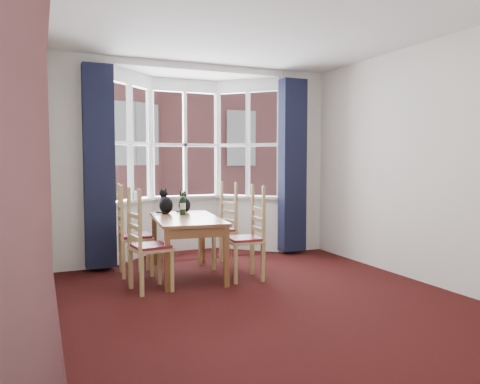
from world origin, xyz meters
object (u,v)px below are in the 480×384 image
cat_right (184,204)px  wine_bottle (183,205)px  chair_left_near (143,249)px  chair_right_far (223,231)px  dining_table (187,224)px  chair_left_far (128,238)px  candle_tall (136,195)px  chair_right_near (251,240)px  cat_left (166,204)px

cat_right → wine_bottle: bearing=-110.5°
chair_left_near → chair_right_far: 1.54m
dining_table → chair_left_far: chair_left_far is taller
chair_left_near → candle_tall: bearing=81.4°
wine_bottle → chair_left_far: bearing=-179.4°
chair_left_near → chair_left_far: 0.80m
chair_left_far → chair_right_near: same height
cat_right → dining_table: bearing=-103.3°
chair_right_near → cat_right: 1.21m
chair_left_near → cat_left: 1.21m
dining_table → chair_left_far: 0.75m
wine_bottle → chair_left_near: bearing=-130.6°
chair_left_far → candle_tall: (0.28, 0.92, 0.46)m
chair_left_far → candle_tall: 1.07m
chair_left_far → cat_right: 0.92m
chair_left_near → cat_right: bearing=53.4°
dining_table → wine_bottle: 0.37m
cat_left → dining_table: bearing=-75.4°
chair_right_near → chair_right_far: (-0.04, 0.82, 0.00)m
chair_right_far → candle_tall: (-1.02, 0.85, 0.46)m
dining_table → chair_right_far: size_ratio=1.65×
chair_left_far → wine_bottle: wine_bottle is taller
chair_left_near → chair_right_near: size_ratio=1.00×
chair_left_near → candle_tall: 1.80m
chair_left_near → chair_left_far: bearing=91.3°
chair_left_far → chair_right_far: (1.30, 0.07, 0.00)m
chair_left_far → cat_left: cat_left is taller
chair_right_near → chair_right_far: same height
chair_left_near → wine_bottle: size_ratio=3.05×
chair_left_near → wine_bottle: (0.69, 0.80, 0.39)m
dining_table → chair_left_far: bearing=157.0°
chair_right_far → wine_bottle: bearing=-174.3°
chair_left_far → cat_left: (0.54, 0.23, 0.39)m
chair_left_near → candle_tall: size_ratio=7.77×
dining_table → chair_left_near: (-0.66, -0.51, -0.17)m
chair_right_near → chair_right_far: bearing=93.1°
chair_left_far → chair_right_far: 1.30m
cat_left → chair_right_far: bearing=-12.2°
cat_right → chair_left_far: bearing=-161.9°
chair_right_far → cat_right: (-0.49, 0.20, 0.37)m
chair_right_far → cat_left: bearing=167.8°
chair_right_near → chair_right_far: size_ratio=1.00×
cat_left → candle_tall: bearing=110.7°
chair_left_far → candle_tall: candle_tall is taller
cat_right → candle_tall: cat_right is taller
dining_table → chair_right_near: (0.67, -0.47, -0.17)m
chair_left_far → chair_right_near: (1.34, -0.75, 0.00)m
dining_table → chair_right_far: (0.62, 0.35, -0.17)m
chair_right_far → cat_left: cat_left is taller
chair_right_near → candle_tall: size_ratio=7.77×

